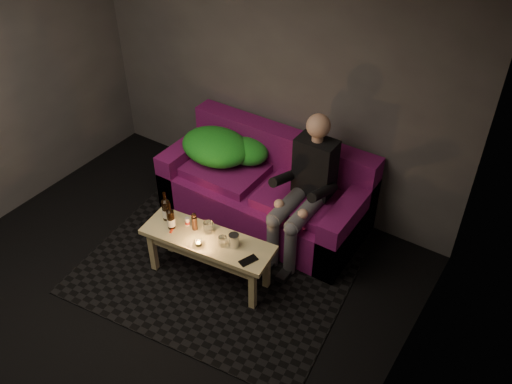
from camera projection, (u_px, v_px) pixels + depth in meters
floor at (123, 325)px, 4.44m from camera, size 4.50×4.50×0.00m
room at (135, 128)px, 3.74m from camera, size 4.50×4.50×4.50m
rug at (213, 273)px, 4.89m from camera, size 2.51×1.95×0.01m
sofa at (267, 191)px, 5.34m from camera, size 2.00×0.90×0.86m
green_blanket at (222, 147)px, 5.36m from camera, size 0.88×0.60×0.30m
person at (305, 186)px, 4.78m from camera, size 0.36×0.83×1.33m
coffee_table at (208, 245)px, 4.62m from camera, size 1.20×0.50×0.48m
beer_bottle_a at (166, 209)px, 4.70m from camera, size 0.07×0.07×0.29m
beer_bottle_b at (171, 219)px, 4.61m from camera, size 0.07×0.07×0.27m
salt_shaker at (187, 222)px, 4.67m from camera, size 0.04×0.04×0.08m
pepper_mill at (194, 223)px, 4.62m from camera, size 0.06×0.06×0.13m
tumbler_back at (208, 227)px, 4.60m from camera, size 0.10×0.10×0.10m
tealight at (198, 243)px, 4.49m from camera, size 0.06×0.06×0.04m
tumbler_front at (223, 241)px, 4.48m from camera, size 0.09×0.09×0.09m
steel_cup at (234, 240)px, 4.46m from camera, size 0.11×0.11×0.12m
smartphone at (248, 261)px, 4.35m from camera, size 0.13×0.17×0.01m
red_lighter at (172, 230)px, 4.64m from camera, size 0.04×0.07×0.01m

